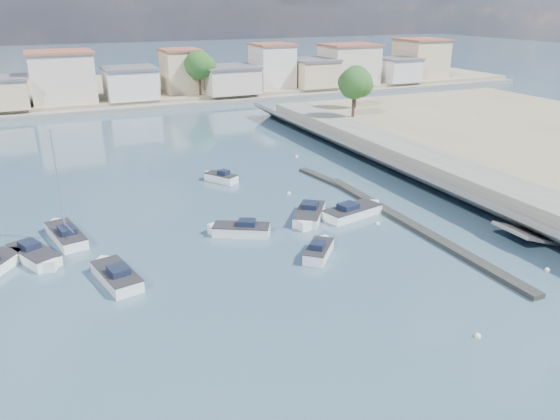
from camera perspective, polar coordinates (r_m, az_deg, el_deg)
name	(u,v)px	position (r m, az deg, el deg)	size (l,w,h in m)	color
ground	(217,151)	(68.70, -6.61, 6.18)	(400.00, 400.00, 0.00)	#2C4559
seawall_walkway	(492,187)	(55.41, 21.26, 2.21)	(5.00, 90.00, 1.80)	slate
breakwater	(391,214)	(48.13, 11.53, -0.41)	(2.00, 31.02, 0.35)	black
far_shore_land	(138,88)	(118.30, -14.62, 12.21)	(160.00, 40.00, 1.40)	gray
far_shore_quay	(161,107)	(97.97, -12.33, 10.52)	(160.00, 2.50, 0.80)	slate
far_town	(209,73)	(105.64, -7.41, 14.04)	(113.01, 12.80, 8.35)	beige
shore_trees	(211,71)	(96.43, -7.24, 14.17)	(74.56, 38.32, 7.92)	#38281E
motorboat_a	(115,275)	(38.04, -16.83, -6.54)	(2.86, 5.46, 1.48)	white
motorboat_b	(319,251)	(39.95, 4.13, -4.26)	(3.52, 3.71, 1.48)	white
motorboat_c	(238,230)	(43.45, -4.36, -2.11)	(4.76, 3.68, 1.48)	white
motorboat_d	(309,216)	(46.31, 3.04, -0.59)	(4.57, 5.16, 1.48)	white
motorboat_f	(220,178)	(56.59, -6.31, 3.36)	(3.02, 3.66, 1.48)	white
motorboat_g	(36,256)	(42.73, -24.17, -4.43)	(3.67, 5.25, 1.48)	white
motorboat_h	(354,211)	(47.59, 7.79, -0.15)	(6.03, 3.26, 1.48)	white
sailboat	(65,234)	(45.69, -21.53, -2.36)	(2.89, 6.07, 9.00)	white
mooring_buoys	(363,211)	(48.62, 8.71, -0.15)	(10.48, 38.06, 0.39)	white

